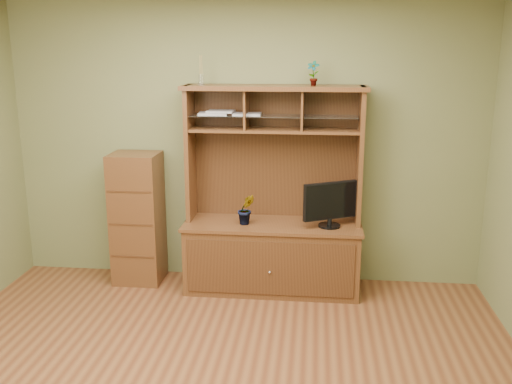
# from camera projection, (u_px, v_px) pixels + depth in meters

# --- Properties ---
(room) EXTENTS (4.54, 4.04, 2.74)m
(room) POSITION_uv_depth(u_px,v_px,m) (205.00, 195.00, 3.49)
(room) COLOR #5A2E19
(room) RESTS_ON ground
(media_hutch) EXTENTS (1.66, 0.61, 1.90)m
(media_hutch) POSITION_uv_depth(u_px,v_px,m) (273.00, 235.00, 5.33)
(media_hutch) COLOR #4B2D15
(media_hutch) RESTS_ON room
(monitor) EXTENTS (0.48, 0.28, 0.41)m
(monitor) POSITION_uv_depth(u_px,v_px,m) (330.00, 204.00, 5.11)
(monitor) COLOR black
(monitor) RESTS_ON media_hutch
(orchid_plant) EXTENTS (0.19, 0.17, 0.28)m
(orchid_plant) POSITION_uv_depth(u_px,v_px,m) (246.00, 209.00, 5.21)
(orchid_plant) COLOR #27581E
(orchid_plant) RESTS_ON media_hutch
(top_plant) EXTENTS (0.13, 0.11, 0.22)m
(top_plant) POSITION_uv_depth(u_px,v_px,m) (313.00, 73.00, 5.00)
(top_plant) COLOR #296122
(top_plant) RESTS_ON media_hutch
(reed_diffuser) EXTENTS (0.05, 0.05, 0.26)m
(reed_diffuser) POSITION_uv_depth(u_px,v_px,m) (201.00, 73.00, 5.11)
(reed_diffuser) COLOR silver
(reed_diffuser) RESTS_ON media_hutch
(magazines) EXTENTS (0.58, 0.22, 0.04)m
(magazines) POSITION_uv_depth(u_px,v_px,m) (226.00, 113.00, 5.17)
(magazines) COLOR #9F9FA4
(magazines) RESTS_ON media_hutch
(side_cabinet) EXTENTS (0.45, 0.41, 1.26)m
(side_cabinet) POSITION_uv_depth(u_px,v_px,m) (138.00, 218.00, 5.48)
(side_cabinet) COLOR #4B2D15
(side_cabinet) RESTS_ON room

